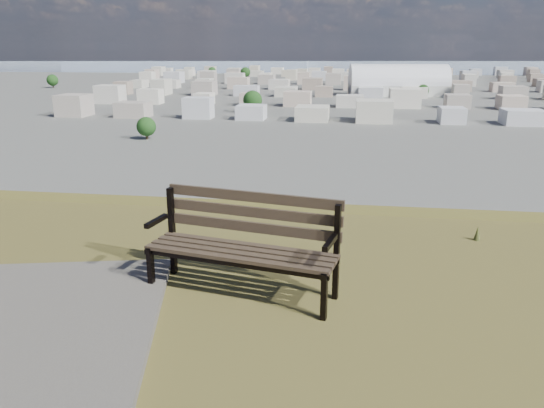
# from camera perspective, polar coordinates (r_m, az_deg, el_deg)

# --- Properties ---
(park_bench) EXTENTS (1.84, 0.91, 0.93)m
(park_bench) POSITION_cam_1_polar(r_m,az_deg,el_deg) (4.95, -2.95, -3.77)
(park_bench) COLOR #3D3223
(park_bench) RESTS_ON hilltop_mesa
(grass_tufts) EXTENTS (12.49, 7.38, 0.28)m
(grass_tufts) POSITION_cam_1_polar(r_m,az_deg,el_deg) (3.53, -9.80, -20.75)
(grass_tufts) COLOR brown
(grass_tufts) RESTS_ON hilltop_mesa
(arena) EXTENTS (56.83, 28.81, 23.09)m
(arena) POSITION_cam_1_polar(r_m,az_deg,el_deg) (319.18, 13.36, 12.27)
(arena) COLOR beige
(arena) RESTS_ON ground
(city_blocks) EXTENTS (395.00, 361.00, 7.00)m
(city_blocks) POSITION_cam_1_polar(r_m,az_deg,el_deg) (398.24, 8.38, 13.03)
(city_blocks) COLOR silver
(city_blocks) RESTS_ON ground
(city_trees) EXTENTS (406.52, 387.20, 9.98)m
(city_trees) POSITION_cam_1_polar(r_m,az_deg,el_deg) (324.01, 3.55, 12.62)
(city_trees) COLOR #2D2316
(city_trees) RESTS_ON ground
(bay_water) EXTENTS (2400.00, 700.00, 0.12)m
(bay_water) POSITION_cam_1_polar(r_m,az_deg,el_deg) (903.50, 8.52, 14.71)
(bay_water) COLOR #8897AD
(bay_water) RESTS_ON ground
(far_hills) EXTENTS (2050.00, 340.00, 60.00)m
(far_hills) POSITION_cam_1_polar(r_m,az_deg,el_deg) (1407.37, 6.03, 16.46)
(far_hills) COLOR #8292A2
(far_hills) RESTS_ON ground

